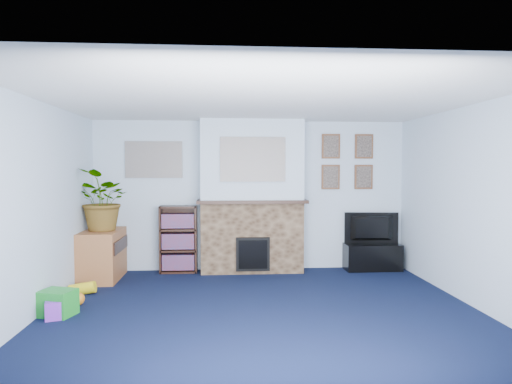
{
  "coord_description": "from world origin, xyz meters",
  "views": [
    {
      "loc": [
        -0.45,
        -5.11,
        1.64
      ],
      "look_at": [
        -0.02,
        0.89,
        1.33
      ],
      "focal_mm": 32.0,
      "sensor_mm": 36.0,
      "label": 1
    }
  ],
  "objects": [
    {
      "name": "tv_stand",
      "position": [
        1.95,
        2.03,
        0.23
      ],
      "size": [
        0.89,
        0.38,
        0.42
      ],
      "primitive_type": "cube",
      "color": "black",
      "rests_on": "ground"
    },
    {
      "name": "mantel_teddy",
      "position": [
        -0.52,
        2.0,
        1.22
      ],
      "size": [
        0.14,
        0.14,
        0.14
      ],
      "primitive_type": "sphere",
      "color": "slate",
      "rests_on": "chimney_breast"
    },
    {
      "name": "portrait_br",
      "position": [
        1.85,
        2.23,
        1.5
      ],
      "size": [
        0.3,
        0.03,
        0.4
      ],
      "primitive_type": "cube",
      "color": "brown",
      "rests_on": "wall_back"
    },
    {
      "name": "toy_ball",
      "position": [
        -2.19,
        0.42,
        0.09
      ],
      "size": [
        0.15,
        0.15,
        0.15
      ],
      "primitive_type": "sphere",
      "color": "orange",
      "rests_on": "ground"
    },
    {
      "name": "floor",
      "position": [
        0.0,
        0.0,
        0.0
      ],
      "size": [
        5.0,
        4.5,
        0.01
      ],
      "primitive_type": "cube",
      "color": "black",
      "rests_on": "ground"
    },
    {
      "name": "mantel_can",
      "position": [
        0.77,
        2.0,
        1.21
      ],
      "size": [
        0.06,
        0.06,
        0.13
      ],
      "primitive_type": "cylinder",
      "color": "purple",
      "rests_on": "chimney_breast"
    },
    {
      "name": "ceiling",
      "position": [
        0.0,
        0.0,
        2.4
      ],
      "size": [
        5.0,
        4.5,
        0.01
      ],
      "primitive_type": "cube",
      "color": "white",
      "rests_on": "wall_back"
    },
    {
      "name": "portrait_tr",
      "position": [
        1.85,
        2.23,
        2.0
      ],
      "size": [
        0.3,
        0.03,
        0.4
      ],
      "primitive_type": "cube",
      "color": "brown",
      "rests_on": "wall_back"
    },
    {
      "name": "toy_block",
      "position": [
        -2.3,
        -0.09,
        0.11
      ],
      "size": [
        0.21,
        0.21,
        0.2
      ],
      "primitive_type": "cube",
      "rotation": [
        0.0,
        0.0,
        0.32
      ],
      "color": "purple",
      "rests_on": "ground"
    },
    {
      "name": "portrait_tl",
      "position": [
        1.3,
        2.23,
        2.0
      ],
      "size": [
        0.3,
        0.03,
        0.4
      ],
      "primitive_type": "cube",
      "color": "brown",
      "rests_on": "wall_back"
    },
    {
      "name": "mantel_clock",
      "position": [
        -0.11,
        2.0,
        1.22
      ],
      "size": [
        0.11,
        0.07,
        0.16
      ],
      "primitive_type": "cube",
      "color": "gold",
      "rests_on": "chimney_breast"
    },
    {
      "name": "collage_left",
      "position": [
        -1.55,
        2.23,
        1.78
      ],
      "size": [
        0.9,
        0.03,
        0.58
      ],
      "primitive_type": "cube",
      "color": "gray",
      "rests_on": "wall_back"
    },
    {
      "name": "potted_plant",
      "position": [
        -2.19,
        1.67,
        1.18
      ],
      "size": [
        1.08,
        1.09,
        0.91
      ],
      "primitive_type": "imported",
      "rotation": [
        0.0,
        0.0,
        5.44
      ],
      "color": "#26661E",
      "rests_on": "sideboard"
    },
    {
      "name": "collage_main",
      "position": [
        0.0,
        1.84,
        1.78
      ],
      "size": [
        1.0,
        0.03,
        0.68
      ],
      "primitive_type": "cube",
      "color": "gray",
      "rests_on": "chimney_breast"
    },
    {
      "name": "toy_tube",
      "position": [
        -2.29,
        0.91,
        0.07
      ],
      "size": [
        0.35,
        0.15,
        0.2
      ],
      "primitive_type": "cylinder",
      "rotation": [
        0.0,
        1.43,
        0.0
      ],
      "color": "yellow",
      "rests_on": "ground"
    },
    {
      "name": "portrait_bl",
      "position": [
        1.3,
        2.23,
        1.5
      ],
      "size": [
        0.3,
        0.03,
        0.4
      ],
      "primitive_type": "cube",
      "color": "brown",
      "rests_on": "wall_back"
    },
    {
      "name": "wall_back",
      "position": [
        0.0,
        2.25,
        1.2
      ],
      "size": [
        5.0,
        0.04,
        2.4
      ],
      "primitive_type": "cube",
      "color": "silver",
      "rests_on": "ground"
    },
    {
      "name": "chimney_breast",
      "position": [
        0.0,
        2.05,
        1.18
      ],
      "size": [
        1.72,
        0.5,
        2.4
      ],
      "color": "brown",
      "rests_on": "ground"
    },
    {
      "name": "wall_left",
      "position": [
        -2.5,
        0.0,
        1.2
      ],
      "size": [
        0.04,
        4.5,
        2.4
      ],
      "primitive_type": "cube",
      "color": "silver",
      "rests_on": "ground"
    },
    {
      "name": "television",
      "position": [
        1.95,
        2.05,
        0.67
      ],
      "size": [
        0.88,
        0.2,
        0.5
      ],
      "primitive_type": "imported",
      "rotation": [
        0.0,
        0.0,
        3.04
      ],
      "color": "black",
      "rests_on": "tv_stand"
    },
    {
      "name": "bookshelf",
      "position": [
        -1.16,
        2.11,
        0.5
      ],
      "size": [
        0.58,
        0.28,
        1.05
      ],
      "color": "black",
      "rests_on": "ground"
    },
    {
      "name": "wall_front",
      "position": [
        0.0,
        -2.25,
        1.2
      ],
      "size": [
        5.0,
        0.04,
        2.4
      ],
      "primitive_type": "cube",
      "color": "silver",
      "rests_on": "ground"
    },
    {
      "name": "sideboard",
      "position": [
        -2.24,
        1.72,
        0.35
      ],
      "size": [
        0.52,
        0.93,
        0.73
      ],
      "primitive_type": "cube",
      "color": "#9C5C32",
      "rests_on": "ground"
    },
    {
      "name": "green_crate",
      "position": [
        -2.3,
        0.04,
        0.14
      ],
      "size": [
        0.43,
        0.38,
        0.29
      ],
      "primitive_type": "cube",
      "rotation": [
        0.0,
        0.0,
        -0.3
      ],
      "color": "#198C26",
      "rests_on": "ground"
    },
    {
      "name": "mantel_candle",
      "position": [
        0.29,
        2.0,
        1.23
      ],
      "size": [
        0.05,
        0.05,
        0.16
      ],
      "primitive_type": "cylinder",
      "color": "#B2BFC6",
      "rests_on": "chimney_breast"
    },
    {
      "name": "wall_right",
      "position": [
        2.5,
        0.0,
        1.2
      ],
      "size": [
        0.04,
        4.5,
        2.4
      ],
      "primitive_type": "cube",
      "color": "silver",
      "rests_on": "ground"
    }
  ]
}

